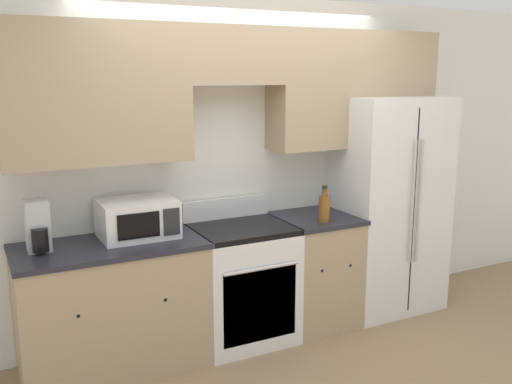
{
  "coord_description": "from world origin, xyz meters",
  "views": [
    {
      "loc": [
        -1.91,
        -3.4,
        2.03
      ],
      "look_at": [
        -0.0,
        0.31,
        1.15
      ],
      "focal_mm": 40.0,
      "sensor_mm": 36.0,
      "label": 1
    }
  ],
  "objects_px": {
    "oven_range": "(242,283)",
    "microwave": "(137,218)",
    "refrigerator": "(383,203)",
    "bottle": "(324,208)"
  },
  "relations": [
    {
      "from": "oven_range",
      "to": "refrigerator",
      "type": "bearing_deg",
      "value": 2.58
    },
    {
      "from": "bottle",
      "to": "microwave",
      "type": "bearing_deg",
      "value": 169.23
    },
    {
      "from": "refrigerator",
      "to": "bottle",
      "type": "relative_size",
      "value": 6.49
    },
    {
      "from": "oven_range",
      "to": "bottle",
      "type": "relative_size",
      "value": 3.76
    },
    {
      "from": "oven_range",
      "to": "microwave",
      "type": "distance_m",
      "value": 0.96
    },
    {
      "from": "microwave",
      "to": "refrigerator",
      "type": "bearing_deg",
      "value": -0.62
    },
    {
      "from": "microwave",
      "to": "bottle",
      "type": "xyz_separation_m",
      "value": [
        1.38,
        -0.26,
        -0.02
      ]
    },
    {
      "from": "refrigerator",
      "to": "microwave",
      "type": "distance_m",
      "value": 2.16
    },
    {
      "from": "oven_range",
      "to": "microwave",
      "type": "relative_size",
      "value": 2.05
    },
    {
      "from": "bottle",
      "to": "oven_range",
      "type": "bearing_deg",
      "value": 164.1
    }
  ]
}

